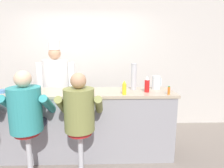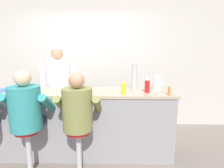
% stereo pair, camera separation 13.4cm
% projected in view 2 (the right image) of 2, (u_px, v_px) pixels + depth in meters
% --- Properties ---
extents(ground_plane, '(20.00, 20.00, 0.00)m').
position_uv_depth(ground_plane, '(76.00, 164.00, 2.77)').
color(ground_plane, slate).
extents(wall_back, '(10.00, 0.06, 2.70)m').
position_uv_depth(wall_back, '(89.00, 65.00, 4.08)').
color(wall_back, beige).
rests_on(wall_back, ground_plane).
extents(diner_counter, '(2.97, 0.64, 1.04)m').
position_uv_depth(diner_counter, '(79.00, 123.00, 2.99)').
color(diner_counter, gray).
rests_on(diner_counter, ground_plane).
extents(ketchup_bottle_red, '(0.07, 0.07, 0.25)m').
position_uv_depth(ketchup_bottle_red, '(147.00, 85.00, 2.79)').
color(ketchup_bottle_red, red).
rests_on(ketchup_bottle_red, diner_counter).
extents(mustard_bottle_yellow, '(0.06, 0.06, 0.20)m').
position_uv_depth(mustard_bottle_yellow, '(124.00, 88.00, 2.66)').
color(mustard_bottle_yellow, yellow).
rests_on(mustard_bottle_yellow, diner_counter).
extents(hot_sauce_bottle_orange, '(0.04, 0.04, 0.12)m').
position_uv_depth(hot_sauce_bottle_orange, '(169.00, 91.00, 2.63)').
color(hot_sauce_bottle_orange, orange).
rests_on(hot_sauce_bottle_orange, diner_counter).
extents(water_pitcher_clear, '(0.15, 0.13, 0.22)m').
position_uv_depth(water_pitcher_clear, '(157.00, 83.00, 2.99)').
color(water_pitcher_clear, silver).
rests_on(water_pitcher_clear, diner_counter).
extents(breakfast_plate, '(0.27, 0.27, 0.05)m').
position_uv_depth(breakfast_plate, '(77.00, 91.00, 2.81)').
color(breakfast_plate, white).
rests_on(breakfast_plate, diner_counter).
extents(cereal_bowl, '(0.15, 0.15, 0.05)m').
position_uv_depth(cereal_bowl, '(4.00, 90.00, 2.86)').
color(cereal_bowl, '#4C7FB7').
rests_on(cereal_bowl, diner_counter).
extents(coffee_mug_tan, '(0.13, 0.08, 0.10)m').
position_uv_depth(coffee_mug_tan, '(24.00, 87.00, 2.94)').
color(coffee_mug_tan, beige).
rests_on(coffee_mug_tan, diner_counter).
extents(cup_stack_steel, '(0.09, 0.09, 0.42)m').
position_uv_depth(cup_stack_steel, '(134.00, 77.00, 2.96)').
color(cup_stack_steel, '#B7BABF').
rests_on(cup_stack_steel, diner_counter).
extents(diner_seated_teal, '(0.60, 0.59, 1.43)m').
position_uv_depth(diner_seated_teal, '(27.00, 110.00, 2.40)').
color(diner_seated_teal, '#B2B5BA').
rests_on(diner_seated_teal, ground_plane).
extents(diner_seated_olive, '(0.58, 0.57, 1.40)m').
position_uv_depth(diner_seated_olive, '(78.00, 112.00, 2.39)').
color(diner_seated_olive, '#B2B5BA').
rests_on(diner_seated_olive, ground_plane).
extents(cook_in_whites_near, '(0.72, 0.46, 1.84)m').
position_uv_depth(cook_in_whites_near, '(59.00, 85.00, 3.56)').
color(cook_in_whites_near, '#232328').
rests_on(cook_in_whites_near, ground_plane).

